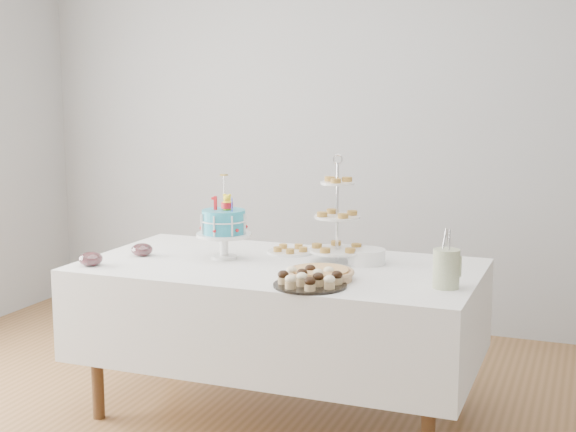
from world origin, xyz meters
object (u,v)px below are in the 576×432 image
at_px(pie, 320,274).
at_px(pastry_plate, 291,250).
at_px(jam_bowl_b, 142,250).
at_px(cupcake_tray, 310,278).
at_px(tiered_stand, 337,217).
at_px(utensil_pitcher, 446,267).
at_px(jam_bowl_a, 91,259).
at_px(table, 280,309).
at_px(birthday_cake, 224,236).
at_px(plate_stack, 367,256).

xyz_separation_m(pie, pastry_plate, (-0.33, 0.50, -0.01)).
distance_m(pie, jam_bowl_b, 1.03).
xyz_separation_m(cupcake_tray, jam_bowl_b, (-1.02, 0.29, -0.01)).
height_order(tiered_stand, utensil_pitcher, tiered_stand).
bearing_deg(pastry_plate, jam_bowl_a, -141.66).
distance_m(tiered_stand, pastry_plate, 0.38).
distance_m(table, birthday_cake, 0.46).
bearing_deg(plate_stack, cupcake_tray, -101.29).
relative_size(birthday_cake, pastry_plate, 1.77).
xyz_separation_m(birthday_cake, tiered_stand, (0.55, 0.13, 0.11)).
relative_size(cupcake_tray, pie, 1.05).
distance_m(birthday_cake, pastry_plate, 0.38).
bearing_deg(jam_bowl_a, cupcake_tray, -0.04).
bearing_deg(jam_bowl_b, birthday_cake, 12.04).
xyz_separation_m(cupcake_tray, utensil_pitcher, (0.55, 0.19, 0.06)).
relative_size(cupcake_tray, tiered_stand, 0.60).
bearing_deg(utensil_pitcher, table, 169.88).
height_order(birthday_cake, pie, birthday_cake).
bearing_deg(table, cupcake_tray, -51.43).
distance_m(tiered_stand, jam_bowl_b, 1.02).
bearing_deg(birthday_cake, pie, -24.12).
relative_size(plate_stack, utensil_pitcher, 0.72).
relative_size(pastry_plate, jam_bowl_a, 2.08).
bearing_deg(table, pie, -38.38).
height_order(tiered_stand, pastry_plate, tiered_stand).
relative_size(table, pastry_plate, 8.03).
height_order(table, utensil_pitcher, utensil_pitcher).
bearing_deg(pastry_plate, cupcake_tray, -62.15).
xyz_separation_m(cupcake_tray, pie, (0.00, 0.13, -0.01)).
bearing_deg(birthday_cake, tiered_stand, 11.55).
height_order(table, jam_bowl_b, jam_bowl_b).
relative_size(pastry_plate, jam_bowl_b, 2.18).
bearing_deg(table, utensil_pitcher, -11.56).
relative_size(pie, jam_bowl_a, 2.67).
distance_m(pastry_plate, utensil_pitcher, 0.99).
distance_m(cupcake_tray, plate_stack, 0.54).
distance_m(birthday_cake, tiered_stand, 0.58).
relative_size(birthday_cake, cupcake_tray, 1.31).
bearing_deg(utensil_pitcher, cupcake_tray, -159.83).
bearing_deg(utensil_pitcher, tiered_stand, 153.12).
distance_m(birthday_cake, pie, 0.65).
bearing_deg(pastry_plate, jam_bowl_b, -153.63).
bearing_deg(table, birthday_cake, 176.29).
relative_size(pie, tiered_stand, 0.58).
bearing_deg(jam_bowl_a, birthday_cake, 35.46).
xyz_separation_m(birthday_cake, pastry_plate, (0.26, 0.25, -0.10)).
xyz_separation_m(tiered_stand, plate_stack, (0.15, 0.02, -0.19)).
height_order(cupcake_tray, jam_bowl_b, cupcake_tray).
distance_m(jam_bowl_a, utensil_pitcher, 1.69).
relative_size(table, jam_bowl_b, 17.47).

